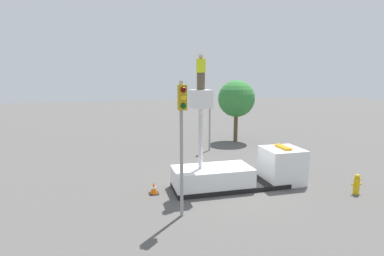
{
  "coord_description": "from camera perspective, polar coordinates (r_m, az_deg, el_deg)",
  "views": [
    {
      "loc": [
        -5.79,
        -14.37,
        5.89
      ],
      "look_at": [
        -2.45,
        -1.3,
        3.57
      ],
      "focal_mm": 28.0,
      "sensor_mm": 36.0,
      "label": 1
    }
  ],
  "objects": [
    {
      "name": "ground_plane",
      "position": [
        16.57,
        7.25,
        -11.14
      ],
      "size": [
        120.0,
        120.0,
        0.0
      ],
      "primitive_type": "plane",
      "color": "#565451"
    },
    {
      "name": "bucket_truck",
      "position": [
        16.51,
        9.28,
        -8.09
      ],
      "size": [
        7.2,
        2.07,
        5.24
      ],
      "color": "black",
      "rests_on": "ground"
    },
    {
      "name": "worker",
      "position": [
        14.95,
        1.7,
        10.65
      ],
      "size": [
        0.4,
        0.26,
        1.75
      ],
      "color": "brown",
      "rests_on": "bucket_truck"
    },
    {
      "name": "traffic_light_pole",
      "position": [
        12.05,
        -1.91,
        0.93
      ],
      "size": [
        0.34,
        0.57,
        5.73
      ],
      "color": "gray",
      "rests_on": "ground"
    },
    {
      "name": "traffic_light_across",
      "position": [
        23.63,
        3.52,
        3.51
      ],
      "size": [
        0.34,
        0.57,
        4.68
      ],
      "color": "gray",
      "rests_on": "ground"
    },
    {
      "name": "fire_hydrant",
      "position": [
        17.53,
        28.87,
        -9.37
      ],
      "size": [
        0.54,
        0.3,
        1.05
      ],
      "color": "gold",
      "rests_on": "ground"
    },
    {
      "name": "traffic_cone_rear",
      "position": [
        15.62,
        -7.29,
        -11.36
      ],
      "size": [
        0.49,
        0.49,
        0.6
      ],
      "color": "black",
      "rests_on": "ground"
    },
    {
      "name": "tree_left_bg",
      "position": [
        27.36,
        8.45,
        5.52
      ],
      "size": [
        3.3,
        3.3,
        5.59
      ],
      "color": "brown",
      "rests_on": "ground"
    }
  ]
}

